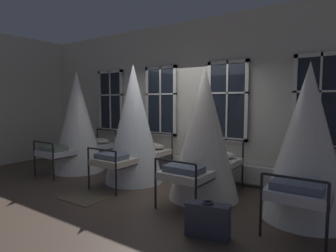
# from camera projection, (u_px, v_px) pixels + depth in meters

# --- Properties ---
(ground) EXTENTS (17.42, 17.42, 0.00)m
(ground) POSITION_uv_depth(u_px,v_px,m) (166.00, 187.00, 5.71)
(ground) COLOR #4C3D33
(back_wall_with_windows) EXTENTS (9.71, 0.10, 3.54)m
(back_wall_with_windows) POSITION_uv_depth(u_px,v_px,m) (194.00, 100.00, 6.47)
(back_wall_with_windows) COLOR beige
(back_wall_with_windows) RESTS_ON ground
(window_bank) EXTENTS (6.07, 0.10, 2.51)m
(window_bank) POSITION_uv_depth(u_px,v_px,m) (191.00, 134.00, 6.44)
(window_bank) COLOR black
(window_bank) RESTS_ON ground
(cot_first) EXTENTS (1.27, 1.92, 2.48)m
(cot_first) POSITION_uv_depth(u_px,v_px,m) (78.00, 123.00, 6.99)
(cot_first) COLOR black
(cot_first) RESTS_ON ground
(cot_second) EXTENTS (1.27, 1.91, 2.52)m
(cot_second) POSITION_uv_depth(u_px,v_px,m) (134.00, 125.00, 6.06)
(cot_second) COLOR black
(cot_second) RESTS_ON ground
(cot_third) EXTENTS (1.27, 1.92, 2.35)m
(cot_third) POSITION_uv_depth(u_px,v_px,m) (204.00, 135.00, 5.02)
(cot_third) COLOR black
(cot_third) RESTS_ON ground
(cot_fourth) EXTENTS (1.27, 1.91, 2.31)m
(cot_fourth) POSITION_uv_depth(u_px,v_px,m) (307.00, 144.00, 4.10)
(cot_fourth) COLOR black
(cot_fourth) RESTS_ON ground
(rug_second) EXTENTS (0.81, 0.57, 0.01)m
(rug_second) POSITION_uv_depth(u_px,v_px,m) (83.00, 198.00, 5.06)
(rug_second) COLOR brown
(rug_second) RESTS_ON ground
(suitcase_dark) EXTENTS (0.59, 0.31, 0.47)m
(suitcase_dark) POSITION_uv_depth(u_px,v_px,m) (208.00, 220.00, 3.60)
(suitcase_dark) COLOR #2D3342
(suitcase_dark) RESTS_ON ground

